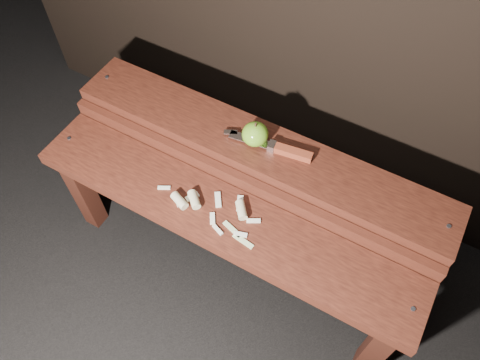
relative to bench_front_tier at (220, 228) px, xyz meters
The scene contains 6 objects.
ground 0.36m from the bench_front_tier, 90.00° to the left, with size 60.00×60.00×0.00m, color black.
bench_front_tier is the anchor object (origin of this frame).
bench_rear_tier 0.23m from the bench_front_tier, 90.00° to the left, with size 1.20×0.21×0.50m.
apple 0.29m from the bench_front_tier, 93.00° to the left, with size 0.08×0.08×0.08m.
knife 0.29m from the bench_front_tier, 73.06° to the left, with size 0.27×0.06×0.02m.
apple_scraps 0.09m from the bench_front_tier, 165.37° to the left, with size 0.34×0.14×0.03m.
Camera 1 is at (0.37, -0.60, 1.57)m, focal length 35.00 mm.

